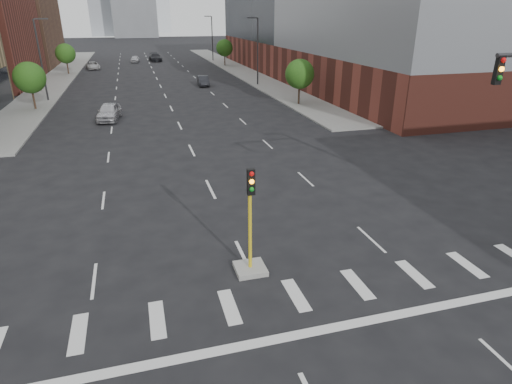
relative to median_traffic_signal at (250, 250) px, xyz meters
name	(u,v)px	position (x,y,z in m)	size (l,w,h in m)	color
sidewalk_left_far	(62,75)	(-15.00, 65.03, -0.90)	(5.00, 92.00, 0.15)	gray
sidewalk_right_far	(237,69)	(15.00, 65.03, -0.90)	(5.00, 92.00, 0.15)	gray
building_right_main	(349,3)	(29.50, 51.03, 10.03)	(24.00, 70.00, 22.00)	brown
median_traffic_signal	(250,250)	(0.00, 0.00, 0.00)	(1.20, 1.20, 4.40)	#999993
streetlight_right_a	(257,49)	(13.41, 46.03, 4.04)	(1.60, 0.22, 9.07)	#2D2D30
streetlight_right_b	(212,37)	(13.41, 81.03, 4.04)	(1.60, 0.22, 9.07)	#2D2D30
streetlight_left	(41,57)	(-13.41, 41.03, 4.04)	(1.60, 0.22, 9.07)	#2D2D30
tree_left_near	(30,78)	(-14.00, 36.03, 2.42)	(3.20, 3.20, 4.85)	#382619
tree_left_far	(65,53)	(-14.00, 66.03, 2.42)	(3.20, 3.20, 4.85)	#382619
tree_right_near	(300,74)	(14.00, 31.03, 2.42)	(3.20, 3.20, 4.85)	#382619
tree_right_far	(224,48)	(14.00, 71.03, 2.42)	(3.20, 3.20, 4.85)	#382619
car_near_left	(109,112)	(-6.26, 29.14, -0.17)	(1.90, 4.72, 1.61)	#BBBBC0
car_mid_right	(203,81)	(5.93, 47.70, -0.30)	(1.43, 4.10, 1.35)	#222328
car_far_left	(93,66)	(-10.50, 72.72, -0.31)	(2.19, 4.75, 1.32)	#B1B1B1
car_deep_right	(155,57)	(1.50, 84.18, -0.16)	(2.29, 5.63, 1.63)	black
car_distant	(135,59)	(-2.78, 82.85, -0.28)	(1.64, 4.07, 1.39)	silver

